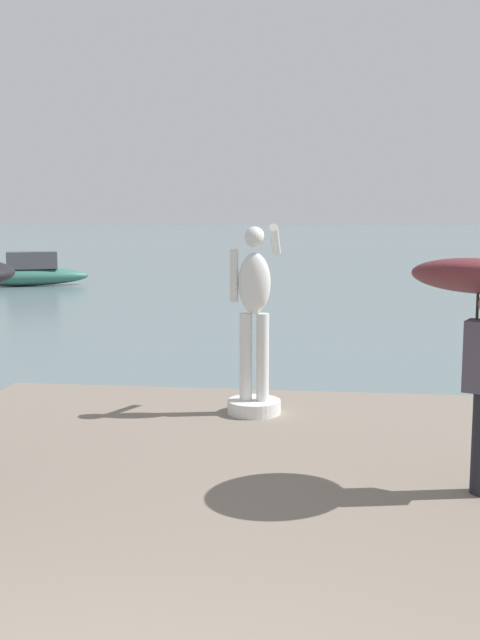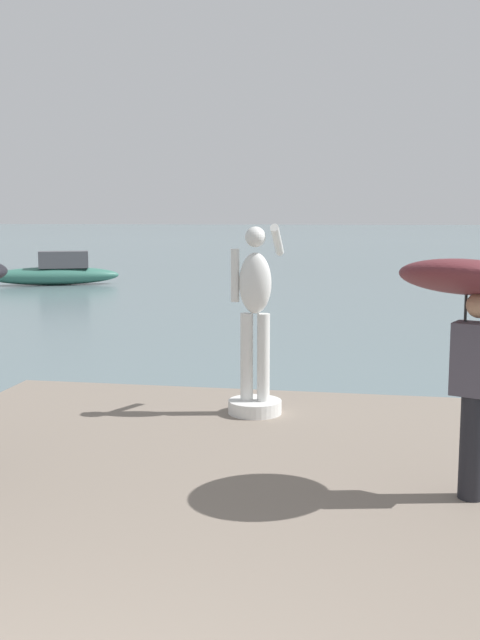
# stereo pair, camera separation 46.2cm
# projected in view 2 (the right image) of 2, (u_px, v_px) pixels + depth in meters

# --- Properties ---
(ground_plane) EXTENTS (400.00, 400.00, 0.00)m
(ground_plane) POSITION_uv_depth(u_px,v_px,m) (345.00, 266.00, 41.37)
(ground_plane) COLOR slate
(pier) EXTENTS (6.75, 10.96, 0.40)m
(pier) POSITION_uv_depth(u_px,v_px,m) (129.00, 615.00, 4.76)
(pier) COLOR slate
(pier) RESTS_ON ground
(statue_white_figure) EXTENTS (0.64, 0.88, 2.25)m
(statue_white_figure) POSITION_uv_depth(u_px,v_px,m) (255.00, 334.00, 8.75)
(statue_white_figure) COLOR silver
(statue_white_figure) RESTS_ON pier
(onlooker_right) EXTENTS (1.44, 1.46, 2.07)m
(onlooker_right) POSITION_uv_depth(u_px,v_px,m) (469.00, 305.00, 6.05)
(onlooker_right) COLOR black
(onlooker_right) RESTS_ON pier
(boat_near) EXTENTS (5.14, 3.01, 1.34)m
(boat_near) POSITION_uv_depth(u_px,v_px,m) (56.00, 273.00, 29.66)
(boat_near) COLOR #336B5B
(boat_near) RESTS_ON ground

